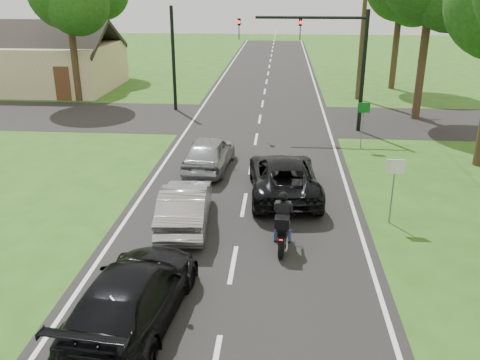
% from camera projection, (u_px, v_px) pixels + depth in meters
% --- Properties ---
extents(ground, '(140.00, 140.00, 0.00)m').
position_uv_depth(ground, '(233.00, 265.00, 13.70)').
color(ground, '#2C5718').
rests_on(ground, ground).
extents(road, '(8.00, 100.00, 0.01)m').
position_uv_depth(road, '(254.00, 152.00, 23.01)').
color(road, black).
rests_on(road, ground).
extents(cross_road, '(60.00, 7.00, 0.01)m').
position_uv_depth(cross_road, '(260.00, 119.00, 28.59)').
color(cross_road, black).
rests_on(cross_road, ground).
extents(motorcycle_rider, '(0.56, 1.98, 1.70)m').
position_uv_depth(motorcycle_rider, '(282.00, 226.00, 14.37)').
color(motorcycle_rider, black).
rests_on(motorcycle_rider, ground).
extents(dark_suv, '(2.75, 5.23, 1.40)m').
position_uv_depth(dark_suv, '(284.00, 176.00, 18.03)').
color(dark_suv, black).
rests_on(dark_suv, road).
extents(silver_sedan, '(1.72, 4.15, 1.33)m').
position_uv_depth(silver_sedan, '(185.00, 205.00, 15.71)').
color(silver_sedan, '#ADADB2').
rests_on(silver_sedan, road).
extents(silver_suv, '(1.94, 4.20, 1.39)m').
position_uv_depth(silver_suv, '(209.00, 153.00, 20.55)').
color(silver_suv, '#9D9FA4').
rests_on(silver_suv, road).
extents(dark_car_behind, '(2.43, 4.98, 1.40)m').
position_uv_depth(dark_car_behind, '(133.00, 294.00, 11.13)').
color(dark_car_behind, black).
rests_on(dark_car_behind, road).
extents(traffic_signal, '(6.38, 0.44, 6.00)m').
position_uv_depth(traffic_signal, '(327.00, 49.00, 24.99)').
color(traffic_signal, black).
rests_on(traffic_signal, ground).
extents(signal_pole_far, '(0.20, 0.20, 6.00)m').
position_uv_depth(signal_pole_far, '(173.00, 59.00, 29.77)').
color(signal_pole_far, black).
rests_on(signal_pole_far, ground).
extents(utility_pole_far, '(1.60, 0.28, 10.00)m').
position_uv_depth(utility_pole_far, '(364.00, 19.00, 31.88)').
color(utility_pole_far, '#4F3F24').
rests_on(utility_pole_far, ground).
extents(sign_white, '(0.55, 0.07, 2.12)m').
position_uv_depth(sign_white, '(394.00, 176.00, 15.55)').
color(sign_white, slate).
rests_on(sign_white, ground).
extents(sign_green, '(0.55, 0.07, 2.12)m').
position_uv_depth(sign_green, '(363.00, 114.00, 22.98)').
color(sign_green, slate).
rests_on(sign_green, ground).
extents(house, '(10.20, 8.00, 4.84)m').
position_uv_depth(house, '(44.00, 64.00, 36.61)').
color(house, tan).
rests_on(house, ground).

